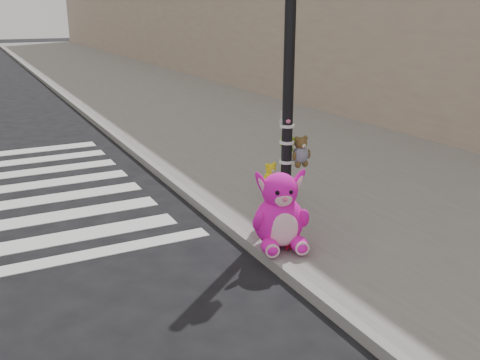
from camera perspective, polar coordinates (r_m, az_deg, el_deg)
ground at (r=5.91m, az=-7.97°, el=-13.88°), size 120.00×120.00×0.00m
sidewalk_near at (r=16.46m, az=-3.15°, el=7.17°), size 7.00×80.00×0.14m
curb_edge at (r=15.41m, az=-15.00°, el=5.87°), size 0.12×80.00×0.15m
signal_pole at (r=7.94m, az=5.24°, el=7.69°), size 0.72×0.50×4.00m
pink_bunny at (r=6.86m, az=4.27°, el=-3.80°), size 0.82×0.90×1.05m
red_teddy at (r=6.90m, az=5.18°, el=-6.53°), size 0.16×0.11×0.22m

